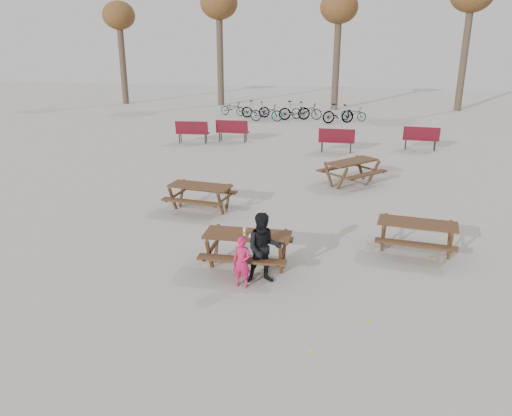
% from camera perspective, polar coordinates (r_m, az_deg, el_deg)
% --- Properties ---
extents(ground, '(80.00, 80.00, 0.00)m').
position_cam_1_polar(ground, '(10.74, -0.97, -6.78)').
color(ground, gray).
rests_on(ground, ground).
extents(main_picnic_table, '(1.80, 1.45, 0.78)m').
position_cam_1_polar(main_picnic_table, '(10.49, -0.98, -3.89)').
color(main_picnic_table, '#392014').
rests_on(main_picnic_table, ground).
extents(food_tray, '(0.18, 0.11, 0.03)m').
position_cam_1_polar(food_tray, '(10.25, -0.30, -3.22)').
color(food_tray, white).
rests_on(food_tray, main_picnic_table).
extents(bread_roll, '(0.14, 0.06, 0.05)m').
position_cam_1_polar(bread_roll, '(10.23, -0.30, -3.00)').
color(bread_roll, tan).
rests_on(bread_roll, food_tray).
extents(soda_bottle, '(0.07, 0.07, 0.17)m').
position_cam_1_polar(soda_bottle, '(10.32, -1.32, -2.74)').
color(soda_bottle, silver).
rests_on(soda_bottle, main_picnic_table).
extents(child, '(0.41, 0.30, 1.04)m').
position_cam_1_polar(child, '(9.74, -1.62, -6.22)').
color(child, '#C5184E').
rests_on(child, ground).
extents(adult, '(0.82, 0.71, 1.46)m').
position_cam_1_polar(adult, '(9.83, 0.88, -4.63)').
color(adult, black).
rests_on(adult, ground).
extents(picnic_table_east, '(1.89, 1.61, 0.74)m').
position_cam_1_polar(picnic_table_east, '(11.85, 17.82, -3.24)').
color(picnic_table_east, '#392014').
rests_on(picnic_table_east, ground).
extents(picnic_table_north, '(1.90, 1.62, 0.74)m').
position_cam_1_polar(picnic_table_north, '(14.10, -6.37, 1.17)').
color(picnic_table_north, '#392014').
rests_on(picnic_table_north, ground).
extents(picnic_table_far, '(2.33, 2.35, 0.79)m').
position_cam_1_polar(picnic_table_far, '(16.85, 10.86, 4.01)').
color(picnic_table_far, '#392014').
rests_on(picnic_table_far, ground).
extents(park_bench_row, '(11.69, 1.86, 1.03)m').
position_cam_1_polar(park_bench_row, '(22.39, 4.22, 8.33)').
color(park_bench_row, maroon).
rests_on(park_bench_row, ground).
extents(bicycle_row, '(9.03, 2.84, 1.11)m').
position_cam_1_polar(bicycle_row, '(29.78, 4.11, 10.98)').
color(bicycle_row, black).
rests_on(bicycle_row, ground).
extents(tree_row, '(32.17, 3.52, 8.26)m').
position_cam_1_polar(tree_row, '(34.67, 9.31, 21.37)').
color(tree_row, '#382B21').
rests_on(tree_row, ground).
extents(fallen_leaves, '(11.00, 11.00, 0.01)m').
position_cam_1_polar(fallen_leaves, '(12.93, 3.38, -2.16)').
color(fallen_leaves, yellow).
rests_on(fallen_leaves, ground).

